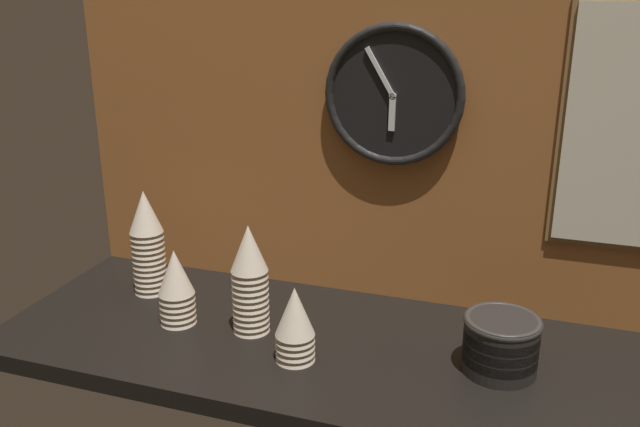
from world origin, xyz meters
TOP-DOWN VIEW (x-y plane):
  - ground_plane at (0.00, 0.00)cm, footprint 160.00×56.00cm
  - wall_tiled_back at (0.00, 26.50)cm, footprint 160.00×3.00cm
  - cup_stack_left at (-42.19, -3.34)cm, footprint 8.20×8.20cm
  - cup_stack_center_left at (-24.92, -1.41)cm, footprint 8.20×8.20cm
  - cup_stack_center at (-11.36, -9.79)cm, footprint 8.20×8.20cm
  - cup_stack_far_left at (-56.75, 8.75)cm, footprint 8.20×8.20cm
  - bowl_stack_right at (28.60, -0.63)cm, footprint 15.23×15.23cm
  - wall_clock at (0.05, 23.46)cm, footprint 31.59×2.70cm

SIDE VIEW (x-z plane):
  - ground_plane at x=0.00cm, z-range -4.00..0.00cm
  - bowl_stack_right at x=28.60cm, z-range 0.38..12.03cm
  - cup_stack_center at x=-11.36cm, z-range 0.00..16.25cm
  - cup_stack_left at x=-42.19cm, z-range 0.00..17.70cm
  - cup_stack_center_left at x=-24.92cm, z-range 0.00..24.93cm
  - cup_stack_far_left at x=-56.75cm, z-range 0.00..26.38cm
  - wall_clock at x=0.05cm, z-range 33.93..65.52cm
  - wall_tiled_back at x=0.00cm, z-range 0.00..105.00cm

